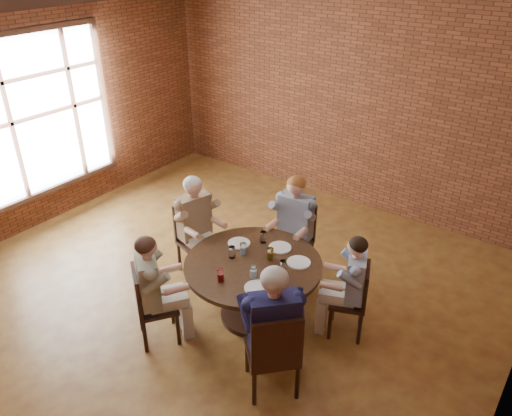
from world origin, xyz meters
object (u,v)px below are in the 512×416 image
Objects in this scene: diner_a at (349,287)px; chair_e at (274,352)px; dining_table at (253,279)px; diner_e at (272,329)px; diner_c at (197,227)px; diner_b at (293,228)px; smartphone at (273,288)px; diner_d at (155,290)px; chair_c at (194,235)px; chair_b at (296,235)px; chair_d at (149,303)px; chair_a at (355,298)px.

chair_e is (-0.17, -1.17, -0.09)m from diner_a.
dining_table is 1.06× the size of diner_e.
diner_c is at bearing -109.27° from diner_a.
diner_c is at bearing -74.90° from diner_e.
smartphone is at bearing -72.71° from diner_b.
diner_d is 1.23m from smartphone.
chair_e reaches higher than chair_c.
chair_d is (-0.55, -2.02, -0.02)m from chair_b.
chair_b is 0.96× the size of chair_e.
diner_b is at bearing -71.10° from chair_d.
chair_a is 0.93× the size of chair_c.
diner_c is at bearing 164.96° from dining_table.
chair_b reaches higher than chair_d.
dining_table is 1.65× the size of chair_d.
chair_c is 1.71m from smartphone.
chair_b is 1.44m from smartphone.
smartphone is at bearing -94.37° from diner_c.
chair_b is 0.71× the size of diner_c.
diner_d reaches higher than chair_b.
diner_a is 0.91× the size of diner_b.
chair_a is 2.19m from chair_d.
diner_a is at bearing -72.86° from chair_c.
chair_c is 0.70× the size of diner_c.
chair_a is at bearing -71.51° from diner_c.
diner_c is at bearing -108.63° from chair_a.
diner_c is 0.94× the size of diner_e.
dining_table is at bearing -90.00° from diner_d.
diner_c is at bearing -147.68° from chair_b.
diner_e is (0.85, -1.78, 0.20)m from chair_b.
chair_a is at bearing -72.22° from chair_c.
diner_e is at bearing -103.59° from diner_c.
chair_b is 0.73× the size of diner_d.
diner_a is 2.07m from diner_c.
chair_b is at bearing -70.17° from chair_d.
dining_table is 1.11× the size of diner_b.
chair_d is 0.71× the size of diner_d.
chair_c is (-1.07, -0.66, -0.17)m from diner_b.
diner_e is at bearing -34.24° from diner_a.
diner_a is at bearing -148.43° from diner_e.
diner_b reaches higher than diner_d.
diner_d is (-0.52, -1.86, -0.03)m from diner_b.
diner_b is (-1.15, 0.56, 0.20)m from chair_a.
diner_c is (-0.99, -0.69, -0.01)m from diner_b.
chair_c is 0.96× the size of chair_e.
diner_b is 1.38× the size of chair_e.
diner_d is at bearing -110.64° from chair_b.
dining_table is 1.53× the size of chair_e.
chair_a is 0.66× the size of diner_c.
smartphone is at bearing -29.59° from dining_table.
diner_b reaches higher than diner_a.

